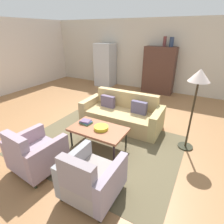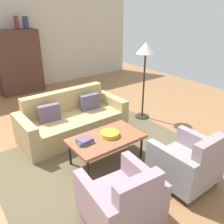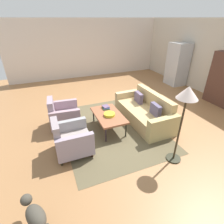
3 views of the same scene
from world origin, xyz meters
name	(u,v)px [view 3 (image 3 of 3)]	position (x,y,z in m)	size (l,w,h in m)	color
ground_plane	(127,115)	(0.00, 0.00, 0.00)	(11.25, 11.25, 0.00)	#9A6B42
wall_left	(87,49)	(-4.69, 0.00, 1.40)	(0.12, 7.76, 2.80)	silver
area_rug	(110,128)	(0.51, -0.79, 0.00)	(3.40, 2.60, 0.01)	brown
couch	(145,112)	(0.51, 0.34, 0.29)	(2.11, 0.93, 0.86)	tan
coffee_table	(109,116)	(0.51, -0.84, 0.42)	(1.20, 0.70, 0.46)	black
armchair_left	(63,116)	(-0.09, -2.01, 0.34)	(0.87, 0.87, 0.88)	#362B15
armchair_right	(70,140)	(1.11, -2.01, 0.34)	(0.80, 0.80, 0.88)	#332211
fruit_bowl	(109,114)	(0.59, -0.84, 0.49)	(0.30, 0.30, 0.07)	gold
book_stack	(106,107)	(0.15, -0.78, 0.50)	(0.28, 0.23, 0.08)	#4A7750
refrigerator	(177,64)	(-1.85, 3.43, 0.93)	(0.80, 0.73, 1.85)	#B7BABF
floor_lamp	(186,100)	(2.20, 0.06, 1.44)	(0.40, 0.40, 1.72)	black
dog	(35,214)	(2.60, -2.78, 0.31)	(0.67, 0.39, 0.48)	#433E35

